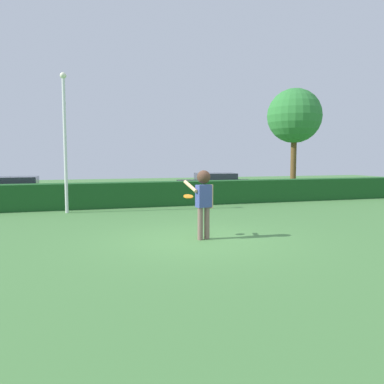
% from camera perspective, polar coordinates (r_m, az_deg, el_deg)
% --- Properties ---
extents(ground_plane, '(60.00, 60.00, 0.00)m').
position_cam_1_polar(ground_plane, '(10.15, 0.91, -6.99)').
color(ground_plane, '#4A8040').
extents(person, '(0.67, 0.71, 1.79)m').
position_cam_1_polar(person, '(10.05, 1.68, -0.46)').
color(person, '#7E6056').
rests_on(person, ground).
extents(frisbee, '(0.26, 0.26, 0.09)m').
position_cam_1_polar(frisbee, '(10.37, -0.54, -0.64)').
color(frisbee, orange).
extents(lamppost, '(0.24, 0.24, 5.28)m').
position_cam_1_polar(lamppost, '(15.63, -18.04, 7.85)').
color(lamppost, silver).
rests_on(lamppost, ground).
extents(hedge_row, '(29.75, 0.90, 1.06)m').
position_cam_1_polar(hedge_row, '(17.15, -6.85, -0.30)').
color(hedge_row, '#1B501F').
rests_on(hedge_row, ground).
extents(parked_car_white, '(4.24, 1.89, 1.25)m').
position_cam_1_polar(parked_car_white, '(19.52, -24.76, 0.39)').
color(parked_car_white, white).
rests_on(parked_car_white, ground).
extents(parked_car_black, '(4.42, 2.34, 1.25)m').
position_cam_1_polar(parked_car_black, '(21.97, 3.43, 1.31)').
color(parked_car_black, black).
rests_on(parked_car_black, ground).
extents(oak_tree, '(3.27, 3.27, 6.27)m').
position_cam_1_polar(oak_tree, '(24.83, 14.70, 10.62)').
color(oak_tree, brown).
rests_on(oak_tree, ground).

